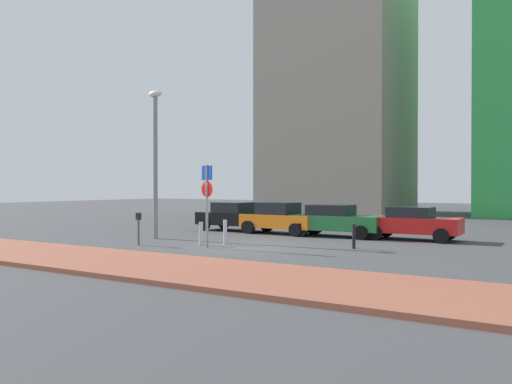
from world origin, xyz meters
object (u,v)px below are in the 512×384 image
Objects in this scene: parked_car_orange at (280,218)px; parked_car_green at (336,220)px; parked_car_red at (412,223)px; parking_meter at (139,224)px; parking_sign_post at (207,196)px; traffic_bollard_far at (354,236)px; traffic_bollard_near at (201,234)px; parked_car_black at (234,216)px; traffic_bollard_mid at (225,232)px; street_lamp at (155,151)px.

parked_car_green is at bearing 2.18° from parked_car_orange.
parking_meter is (-8.79, -7.87, 0.09)m from parked_car_red.
parking_sign_post reaches higher than traffic_bollard_far.
parked_car_green reaches higher than traffic_bollard_near.
parking_sign_post is (3.48, -6.97, 1.24)m from parked_car_black.
parked_car_red is (3.46, 0.33, -0.02)m from parked_car_green.
parked_car_black is at bearing 94.08° from parking_meter.
traffic_bollard_mid is at bearing -84.94° from parked_car_orange.
parked_car_black reaches higher than traffic_bollard_mid.
street_lamp is (-4.22, 1.69, 1.96)m from parking_sign_post.
parked_car_black is 1.32× the size of parking_sign_post.
parked_car_red is 4.44× the size of traffic_bollard_far.
parked_car_orange reaches higher than traffic_bollard_mid.
parked_car_green is at bearing 121.29° from traffic_bollard_far.
parking_meter is at bearing -166.80° from parking_sign_post.
parking_meter is at bearing -107.74° from parked_car_orange.
traffic_bollard_far is (2.48, -4.08, -0.31)m from parked_car_green.
traffic_bollard_mid is at bearing 44.65° from traffic_bollard_near.
parked_car_red is at bearing 44.65° from traffic_bollard_mid.
parked_car_red is at bearing 5.50° from parked_car_green.
parking_meter is (-5.33, -7.53, 0.07)m from parked_car_green.
parked_car_orange is 6.73m from traffic_bollard_far.
parking_meter is at bearing -85.92° from parked_car_black.
parked_car_orange is at bearing -176.03° from parked_car_red.
parking_sign_post is at bearing -21.79° from street_lamp.
parked_car_green is at bearing 54.73° from parking_meter.
parked_car_orange is at bearing -177.82° from parked_car_green.
parking_sign_post is 2.45× the size of parking_meter.
traffic_bollard_far is (4.95, 1.45, -0.04)m from traffic_bollard_mid.
parking_meter is 2.55m from traffic_bollard_near.
traffic_bollard_mid is at bearing 93.33° from parking_sign_post.
traffic_bollard_near is (-0.78, 0.62, -1.55)m from parking_sign_post.
parked_car_black is 3.22× the size of parking_meter.
parked_car_orange is at bearing 143.88° from traffic_bollard_far.
parked_car_green is at bearing 70.69° from parking_sign_post.
street_lamp is (-10.08, -5.49, 3.22)m from parked_car_red.
parking_sign_post reaches higher than parked_car_black.
traffic_bollard_mid is 5.16m from traffic_bollard_far.
parking_meter is 8.55m from traffic_bollard_far.
parked_car_red is 4.45× the size of traffic_bollard_near.
street_lamp is 7.20× the size of traffic_bollard_near.
traffic_bollard_near is 1.00× the size of traffic_bollard_far.
parked_car_red is 9.34m from traffic_bollard_near.
parked_car_black reaches higher than parked_car_green.
parked_car_red is at bearing 44.65° from traffic_bollard_near.
traffic_bollard_far is (5.43, -3.97, -0.32)m from parked_car_orange.
street_lamp reaches higher than traffic_bollard_far.
parking_sign_post is 3.41× the size of traffic_bollard_far.
parked_car_green is 3.31× the size of parking_meter.
parked_car_black is at bearing 178.75° from parked_car_green.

